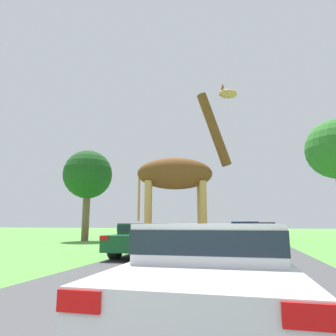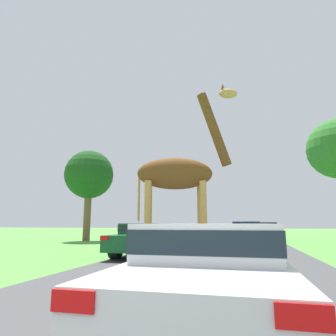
# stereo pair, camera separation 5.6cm
# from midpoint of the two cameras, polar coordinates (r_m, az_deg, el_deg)

# --- Properties ---
(road) EXTENTS (7.50, 120.00, 0.00)m
(road) POSITION_cam_midpoint_polar(r_m,az_deg,el_deg) (29.63, 11.59, -12.79)
(road) COLOR #424244
(road) RESTS_ON ground
(giraffe_near_road) EXTENTS (3.03, 1.26, 5.53)m
(giraffe_near_road) POSITION_cam_midpoint_polar(r_m,az_deg,el_deg) (8.66, 2.06, -1.92)
(giraffe_near_road) COLOR tan
(giraffe_near_road) RESTS_ON ground
(car_lead_maroon) EXTENTS (1.80, 4.27, 1.30)m
(car_lead_maroon) POSITION_cam_midpoint_polar(r_m,az_deg,el_deg) (4.17, 8.32, -18.76)
(car_lead_maroon) COLOR silver
(car_lead_maroon) RESTS_ON ground
(car_queue_right) EXTENTS (1.91, 4.24, 1.42)m
(car_queue_right) POSITION_cam_midpoint_polar(r_m,az_deg,el_deg) (21.30, 14.39, -11.65)
(car_queue_right) COLOR navy
(car_queue_right) RESTS_ON ground
(car_queue_left) EXTENTS (1.76, 4.78, 1.30)m
(car_queue_left) POSITION_cam_midpoint_polar(r_m,az_deg,el_deg) (12.84, -4.58, -13.08)
(car_queue_left) COLOR #144C28
(car_queue_left) RESTS_ON ground
(car_far_ahead) EXTENTS (1.94, 4.61, 1.38)m
(car_far_ahead) POSITION_cam_midpoint_polar(r_m,az_deg,el_deg) (26.81, 17.67, -11.22)
(car_far_ahead) COLOR black
(car_far_ahead) RESTS_ON ground
(tree_far_right) EXTENTS (3.72, 3.72, 6.89)m
(tree_far_right) POSITION_cam_midpoint_polar(r_m,az_deg,el_deg) (23.95, -15.09, -1.34)
(tree_far_right) COLOR brown
(tree_far_right) RESTS_ON ground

